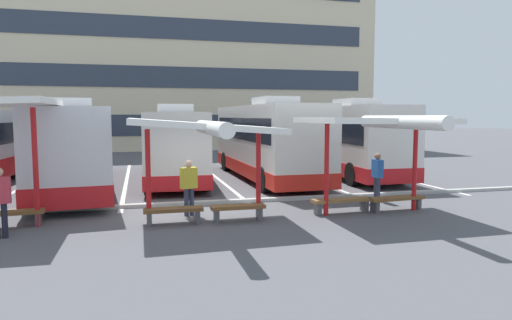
# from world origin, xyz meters

# --- Properties ---
(ground_plane) EXTENTS (160.00, 160.00, 0.00)m
(ground_plane) POSITION_xyz_m (0.00, 0.00, 0.00)
(ground_plane) COLOR #515156
(terminal_building) EXTENTS (39.76, 12.15, 22.73)m
(terminal_building) POSITION_xyz_m (0.03, 31.16, 10.00)
(terminal_building) COLOR beige
(terminal_building) RESTS_ON ground
(coach_bus_1) EXTENTS (3.75, 12.36, 3.60)m
(coach_bus_1) POSITION_xyz_m (-4.10, 5.94, 1.68)
(coach_bus_1) COLOR silver
(coach_bus_1) RESTS_ON ground
(coach_bus_2) EXTENTS (3.18, 11.03, 3.46)m
(coach_bus_2) POSITION_xyz_m (0.17, 7.80, 1.62)
(coach_bus_2) COLOR silver
(coach_bus_2) RESTS_ON ground
(coach_bus_3) EXTENTS (2.79, 10.73, 3.78)m
(coach_bus_3) POSITION_xyz_m (4.28, 6.64, 1.79)
(coach_bus_3) COLOR silver
(coach_bus_3) RESTS_ON ground
(coach_bus_4) EXTENTS (2.79, 10.31, 3.76)m
(coach_bus_4) POSITION_xyz_m (8.47, 7.10, 1.78)
(coach_bus_4) COLOR silver
(coach_bus_4) RESTS_ON ground
(lane_stripe_1) EXTENTS (0.16, 14.00, 0.01)m
(lane_stripe_1) POSITION_xyz_m (-6.27, 7.39, 0.00)
(lane_stripe_1) COLOR white
(lane_stripe_1) RESTS_ON ground
(lane_stripe_2) EXTENTS (0.16, 14.00, 0.01)m
(lane_stripe_2) POSITION_xyz_m (-2.09, 7.39, 0.00)
(lane_stripe_2) COLOR white
(lane_stripe_2) RESTS_ON ground
(lane_stripe_3) EXTENTS (0.16, 14.00, 0.01)m
(lane_stripe_3) POSITION_xyz_m (2.09, 7.39, 0.00)
(lane_stripe_3) COLOR white
(lane_stripe_3) RESTS_ON ground
(lane_stripe_4) EXTENTS (0.16, 14.00, 0.01)m
(lane_stripe_4) POSITION_xyz_m (6.27, 7.39, 0.00)
(lane_stripe_4) COLOR white
(lane_stripe_4) RESTS_ON ground
(lane_stripe_5) EXTENTS (0.16, 14.00, 0.01)m
(lane_stripe_5) POSITION_xyz_m (10.45, 7.39, 0.00)
(lane_stripe_5) COLOR white
(lane_stripe_5) RESTS_ON ground
(bench_1) EXTENTS (1.83, 0.56, 0.45)m
(bench_1) POSITION_xyz_m (-4.91, -0.74, 0.34)
(bench_1) COLOR brown
(bench_1) RESTS_ON ground
(waiting_shelter_1) EXTENTS (4.10, 4.86, 2.90)m
(waiting_shelter_1) POSITION_xyz_m (0.29, -1.55, 2.62)
(waiting_shelter_1) COLOR red
(waiting_shelter_1) RESTS_ON ground
(bench_2) EXTENTS (1.61, 0.42, 0.45)m
(bench_2) POSITION_xyz_m (-0.61, -1.42, 0.33)
(bench_2) COLOR brown
(bench_2) RESTS_ON ground
(bench_3) EXTENTS (1.54, 0.42, 0.45)m
(bench_3) POSITION_xyz_m (1.19, -1.48, 0.33)
(bench_3) COLOR brown
(bench_3) RESTS_ON ground
(waiting_shelter_2) EXTENTS (3.96, 5.14, 2.97)m
(waiting_shelter_2) POSITION_xyz_m (5.37, -1.71, 2.76)
(waiting_shelter_2) COLOR red
(waiting_shelter_2) RESTS_ON ground
(bench_4) EXTENTS (1.89, 0.50, 0.45)m
(bench_4) POSITION_xyz_m (4.47, -1.25, 0.34)
(bench_4) COLOR brown
(bench_4) RESTS_ON ground
(bench_5) EXTENTS (1.88, 0.59, 0.45)m
(bench_5) POSITION_xyz_m (6.27, -1.37, 0.34)
(bench_5) COLOR brown
(bench_5) RESTS_ON ground
(platform_kerb) EXTENTS (44.00, 0.24, 0.12)m
(platform_kerb) POSITION_xyz_m (0.00, 1.16, 0.06)
(platform_kerb) COLOR #ADADA8
(platform_kerb) RESTS_ON ground
(waiting_passenger_0) EXTENTS (0.52, 0.36, 1.66)m
(waiting_passenger_0) POSITION_xyz_m (-0.08, -0.44, 0.96)
(waiting_passenger_0) COLOR #33384C
(waiting_passenger_0) RESTS_ON ground
(waiting_passenger_2) EXTENTS (0.24, 0.49, 1.68)m
(waiting_passenger_2) POSITION_xyz_m (6.51, 0.27, 0.97)
(waiting_passenger_2) COLOR #33384C
(waiting_passenger_2) RESTS_ON ground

